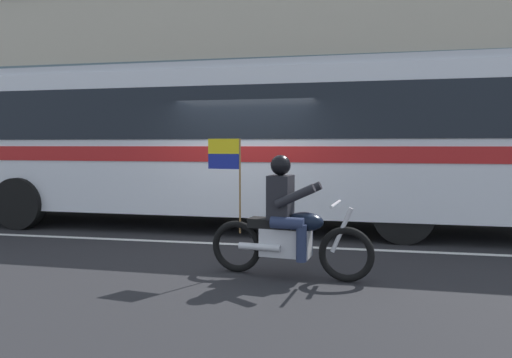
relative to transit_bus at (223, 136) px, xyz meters
The scene contains 7 objects.
ground_plane 2.34m from the transit_bus, 59.11° to the right, with size 60.00×60.00×0.00m, color black.
sidewalk_curb 4.36m from the transit_bus, 79.63° to the left, with size 28.00×3.80×0.15m, color gray.
lane_center_stripe 2.70m from the transit_bus, 68.29° to the right, with size 26.60×0.14×0.01m, color silver.
office_building_facade 7.21m from the transit_bus, 83.42° to the left, with size 28.00×0.89×10.99m.
transit_bus is the anchor object (origin of this frame).
motorcycle_with_rider 4.20m from the transit_bus, 63.19° to the right, with size 2.18×0.68×1.78m.
fire_hydrant 4.20m from the transit_bus, 37.35° to the left, with size 0.22×0.30×0.75m.
Camera 1 is at (1.86, -8.33, 1.69)m, focal length 33.10 mm.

